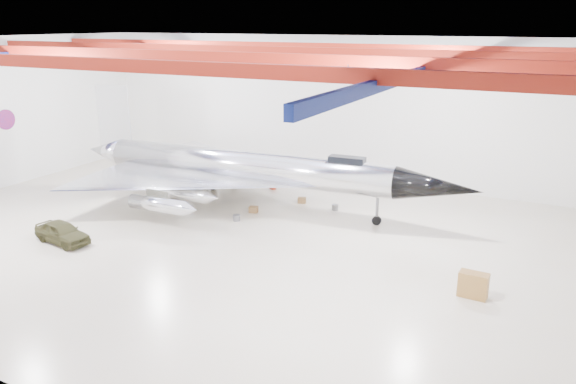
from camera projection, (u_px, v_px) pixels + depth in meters
The scene contains 15 objects.
floor at pixel (219, 236), 32.73m from camera, with size 40.00×40.00×0.00m, color #C2B39A.
wall_back at pixel (323, 108), 43.93m from camera, with size 40.00×40.00×0.00m, color silver.
ceiling at pixel (211, 41), 29.52m from camera, with size 40.00×40.00×0.00m, color #0A0F38.
ceiling_structure at pixel (212, 54), 29.71m from camera, with size 39.50×29.50×1.08m.
wall_roundel at pixel (6, 120), 41.58m from camera, with size 1.50×1.50×0.10m, color #B21414.
jet_aircraft at pixel (244, 170), 37.18m from camera, with size 28.19×17.01×7.68m.
jeep at pixel (62, 232), 31.52m from camera, with size 1.47×3.66×1.25m, color #39371C.
desk at pixel (473, 285), 25.31m from camera, with size 1.29×0.64×1.18m, color brown.
crate_ply at pixel (166, 199), 38.98m from camera, with size 0.45×0.36×0.31m, color olive.
toolbox_red at pixel (273, 187), 41.75m from camera, with size 0.41×0.33×0.29m, color #A22810.
engine_drum at pixel (237, 218), 35.12m from camera, with size 0.44×0.44×0.40m, color #59595B.
parts_bin at pixel (302, 200), 38.59m from camera, with size 0.55×0.44×0.38m, color olive.
crate_small at pixel (234, 186), 42.10m from camera, with size 0.34×0.27×0.24m, color #59595B.
oil_barrel at pixel (253, 209), 36.68m from camera, with size 0.56×0.45×0.39m, color olive.
spares_box at pixel (335, 207), 37.10m from camera, with size 0.43×0.43×0.39m, color #59595B.
Camera 1 is at (17.39, -25.45, 11.99)m, focal length 35.00 mm.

